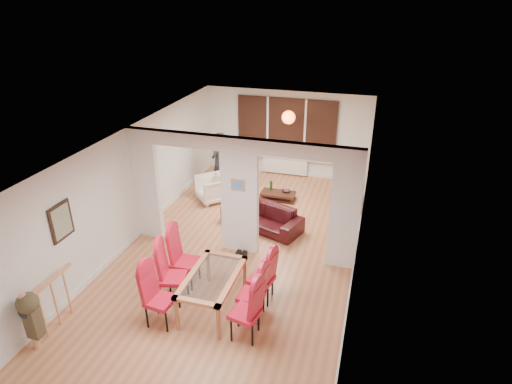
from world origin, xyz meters
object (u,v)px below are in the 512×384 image
at_px(dining_chair_la, 160,297).
at_px(coffee_table, 278,196).
at_px(dining_chair_rc, 261,276).
at_px(armchair, 212,189).
at_px(dining_chair_lb, 173,274).
at_px(bowl, 286,191).
at_px(dining_chair_rb, 251,292).
at_px(dining_chair_lc, 185,258).
at_px(television, 344,198).
at_px(dining_chair_ra, 245,310).
at_px(sofa, 262,216).
at_px(dining_table, 213,292).
at_px(bottle, 271,185).
at_px(person, 219,161).

xyz_separation_m(dining_chair_la, coffee_table, (0.79, 5.24, -0.45)).
distance_m(dining_chair_rc, armchair, 4.34).
height_order(dining_chair_rc, armchair, dining_chair_rc).
relative_size(dining_chair_rc, coffee_table, 1.13).
relative_size(dining_chair_lb, bowl, 5.21).
relative_size(dining_chair_rb, dining_chair_rc, 1.02).
distance_m(dining_chair_lc, dining_chair_rc, 1.54).
relative_size(dining_chair_la, dining_chair_rc, 1.06).
relative_size(dining_chair_lb, dining_chair_rb, 1.07).
xyz_separation_m(dining_chair_la, armchair, (-0.92, 4.69, -0.20)).
xyz_separation_m(television, coffee_table, (-1.78, 0.03, -0.20)).
bearing_deg(dining_chair_ra, sofa, 114.04).
distance_m(dining_table, television, 4.96).
bearing_deg(dining_chair_rc, bottle, 114.01).
bearing_deg(sofa, armchair, 169.14).
height_order(dining_chair_lb, dining_chair_rb, dining_chair_lb).
xyz_separation_m(dining_chair_rb, person, (-2.44, 4.92, 0.31)).
relative_size(television, coffee_table, 1.16).
relative_size(dining_chair_la, dining_chair_lb, 0.98).
xyz_separation_m(dining_chair_rb, bowl, (-0.45, 4.75, -0.29)).
bearing_deg(dining_chair_lb, armchair, 89.53).
bearing_deg(dining_chair_lb, coffee_table, 67.13).
bearing_deg(dining_chair_lc, television, 55.33).
bearing_deg(bowl, television, -4.75).
bearing_deg(dining_chair_ra, bowl, 108.13).
height_order(dining_table, dining_chair_lc, dining_chair_lc).
xyz_separation_m(dining_table, dining_chair_rb, (0.73, -0.03, 0.18)).
bearing_deg(dining_chair_lc, sofa, 70.39).
height_order(dining_table, armchair, armchair).
xyz_separation_m(dining_chair_rc, television, (1.09, 4.12, -0.21)).
bearing_deg(dining_chair_rc, armchair, 135.49).
bearing_deg(dining_chair_lc, dining_chair_rc, -3.47).
relative_size(television, bowl, 4.93).
relative_size(dining_chair_lb, dining_chair_rc, 1.09).
relative_size(sofa, armchair, 2.56).
height_order(dining_chair_ra, dining_chair_rc, dining_chair_ra).
height_order(dining_chair_ra, television, dining_chair_ra).
relative_size(television, bottle, 3.67).
bearing_deg(dining_chair_rc, sofa, 117.25).
distance_m(dining_chair_lc, person, 4.48).
bearing_deg(dining_chair_la, dining_chair_rc, 43.08).
relative_size(person, bottle, 5.71).
distance_m(dining_chair_lb, dining_chair_ra, 1.63).
xyz_separation_m(dining_chair_rc, sofa, (-0.72, 2.60, -0.23)).
height_order(dining_chair_lb, dining_chair_ra, dining_chair_lb).
xyz_separation_m(dining_chair_ra, bowl, (-0.49, 5.23, -0.31)).
distance_m(dining_chair_lb, television, 5.30).
relative_size(dining_chair_lc, dining_chair_rc, 1.11).
bearing_deg(coffee_table, bottle, 156.96).
height_order(sofa, bottle, sofa).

